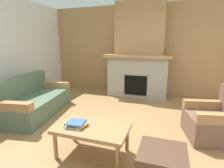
# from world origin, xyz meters

# --- Properties ---
(ground) EXTENTS (9.00, 9.00, 0.00)m
(ground) POSITION_xyz_m (0.00, 0.00, 0.00)
(ground) COLOR olive
(wall_back_wood_panel) EXTENTS (6.00, 0.12, 2.70)m
(wall_back_wood_panel) POSITION_xyz_m (0.00, 3.00, 1.35)
(wall_back_wood_panel) COLOR #A87A4C
(wall_back_wood_panel) RESTS_ON ground
(fireplace) EXTENTS (1.90, 0.82, 2.70)m
(fireplace) POSITION_xyz_m (0.00, 2.62, 1.16)
(fireplace) COLOR gray
(fireplace) RESTS_ON ground
(couch) EXTENTS (1.15, 1.92, 0.85)m
(couch) POSITION_xyz_m (-1.91, 0.40, 0.29)
(couch) COLOR #4C604C
(couch) RESTS_ON ground
(armchair) EXTENTS (0.90, 0.90, 0.85)m
(armchair) POSITION_xyz_m (1.66, 0.50, 0.29)
(armchair) COLOR brown
(armchair) RESTS_ON ground
(coffee_table) EXTENTS (1.00, 0.60, 0.43)m
(coffee_table) POSITION_xyz_m (-0.05, -0.56, 0.38)
(coffee_table) COLOR #997047
(coffee_table) RESTS_ON ground
(ottoman) EXTENTS (0.52, 0.52, 0.40)m
(ottoman) POSITION_xyz_m (0.90, -0.78, 0.20)
(ottoman) COLOR #4C3323
(ottoman) RESTS_ON ground
(book_stack_near_edge) EXTENTS (0.30, 0.26, 0.07)m
(book_stack_near_edge) POSITION_xyz_m (-0.27, -0.61, 0.46)
(book_stack_near_edge) COLOR beige
(book_stack_near_edge) RESTS_ON coffee_table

